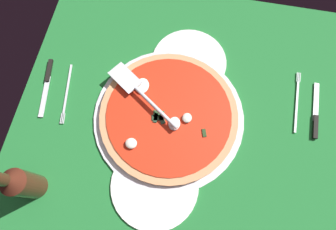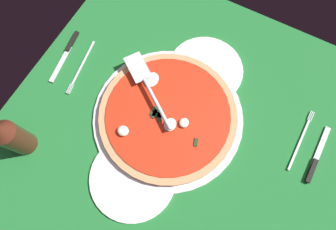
# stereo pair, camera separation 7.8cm
# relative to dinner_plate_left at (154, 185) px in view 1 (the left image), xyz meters

# --- Properties ---
(ground_plane) EXTENTS (0.94, 0.94, 0.01)m
(ground_plane) POSITION_rel_dinner_plate_left_xyz_m (0.16, -0.05, -0.01)
(ground_plane) COLOR #206E2F
(checker_pattern) EXTENTS (0.94, 0.94, 0.00)m
(checker_pattern) POSITION_rel_dinner_plate_left_xyz_m (0.16, -0.05, -0.01)
(checker_pattern) COLOR white
(checker_pattern) RESTS_ON ground_plane
(pizza_pan) EXTENTS (0.42, 0.42, 0.01)m
(pizza_pan) POSITION_rel_dinner_plate_left_xyz_m (0.19, -0.00, 0.00)
(pizza_pan) COLOR silver
(pizza_pan) RESTS_ON ground_plane
(dinner_plate_left) EXTENTS (0.23, 0.23, 0.01)m
(dinner_plate_left) POSITION_rel_dinner_plate_left_xyz_m (0.00, 0.00, 0.00)
(dinner_plate_left) COLOR white
(dinner_plate_left) RESTS_ON ground_plane
(dinner_plate_right) EXTENTS (0.22, 0.22, 0.01)m
(dinner_plate_right) POSITION_rel_dinner_plate_left_xyz_m (0.37, -0.03, 0.00)
(dinner_plate_right) COLOR white
(dinner_plate_right) RESTS_ON ground_plane
(pizza) EXTENTS (0.38, 0.38, 0.03)m
(pizza) POSITION_rel_dinner_plate_left_xyz_m (0.19, -0.00, 0.01)
(pizza) COLOR tan
(pizza) RESTS_ON pizza_pan
(pizza_server) EXTENTS (0.17, 0.22, 0.01)m
(pizza_server) POSITION_rel_dinner_plate_left_xyz_m (0.23, 0.08, 0.04)
(pizza_server) COLOR silver
(pizza_server) RESTS_ON pizza
(place_setting_near) EXTENTS (0.20, 0.12, 0.01)m
(place_setting_near) POSITION_rel_dinner_plate_left_xyz_m (0.28, -0.38, -0.00)
(place_setting_near) COLOR silver
(place_setting_near) RESTS_ON ground_plane
(place_setting_far) EXTENTS (0.21, 0.16, 0.01)m
(place_setting_far) POSITION_rel_dinner_plate_left_xyz_m (0.22, 0.33, -0.00)
(place_setting_far) COLOR white
(place_setting_far) RESTS_ON ground_plane
(beer_bottle) EXTENTS (0.06, 0.06, 0.22)m
(beer_bottle) POSITION_rel_dinner_plate_left_xyz_m (-0.06, 0.30, 0.08)
(beer_bottle) COLOR #4D2216
(beer_bottle) RESTS_ON ground_plane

